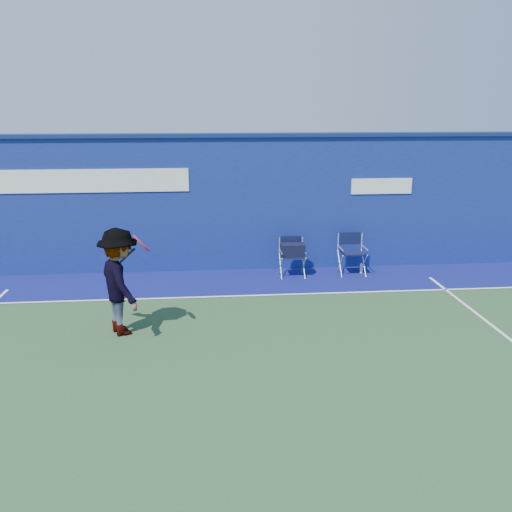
{
  "coord_description": "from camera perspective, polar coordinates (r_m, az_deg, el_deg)",
  "views": [
    {
      "loc": [
        -0.34,
        -6.95,
        3.7
      ],
      "look_at": [
        0.52,
        2.6,
        1.0
      ],
      "focal_mm": 38.0,
      "sensor_mm": 36.0,
      "label": 1
    }
  ],
  "objects": [
    {
      "name": "tennis_player",
      "position": [
        9.14,
        -14.12,
        -2.65
      ],
      "size": [
        1.14,
        1.33,
        1.79
      ],
      "color": "#EA4738",
      "rests_on": "ground"
    },
    {
      "name": "water_bottle",
      "position": [
        12.48,
        11.03,
        -1.27
      ],
      "size": [
        0.07,
        0.07,
        0.23
      ],
      "primitive_type": "cylinder",
      "color": "silver",
      "rests_on": "ground"
    },
    {
      "name": "ground",
      "position": [
        7.88,
        -2.11,
        -12.28
      ],
      "size": [
        80.0,
        80.0,
        0.0
      ],
      "primitive_type": "plane",
      "color": "#2A4A27",
      "rests_on": "ground"
    },
    {
      "name": "directors_chair_left",
      "position": [
        11.99,
        3.83,
        -0.43
      ],
      "size": [
        0.52,
        0.48,
        0.87
      ],
      "color": "silver",
      "rests_on": "ground"
    },
    {
      "name": "stadium_wall",
      "position": [
        12.35,
        -3.51,
        5.67
      ],
      "size": [
        24.0,
        0.5,
        3.08
      ],
      "color": "navy",
      "rests_on": "ground"
    },
    {
      "name": "out_of_bounds_strip",
      "position": [
        11.66,
        -3.2,
        -2.78
      ],
      "size": [
        24.0,
        1.8,
        0.01
      ],
      "primitive_type": "cube",
      "color": "navy",
      "rests_on": "ground"
    },
    {
      "name": "court_lines",
      "position": [
        8.41,
        -2.34,
        -10.29
      ],
      "size": [
        24.0,
        12.0,
        0.01
      ],
      "color": "white",
      "rests_on": "out_of_bounds_strip"
    },
    {
      "name": "directors_chair_right",
      "position": [
        12.33,
        10.04,
        -0.59
      ],
      "size": [
        0.55,
        0.49,
        0.91
      ],
      "color": "silver",
      "rests_on": "ground"
    }
  ]
}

